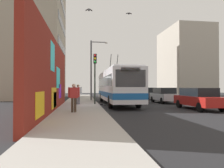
{
  "coord_description": "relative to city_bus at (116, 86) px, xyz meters",
  "views": [
    {
      "loc": [
        -17.56,
        1.44,
        1.64
      ],
      "look_at": [
        2.42,
        -1.43,
        1.95
      ],
      "focal_mm": 33.06,
      "sensor_mm": 36.0,
      "label": 1
    }
  ],
  "objects": [
    {
      "name": "traffic_light",
      "position": [
        -1.38,
        2.15,
        1.33
      ],
      "size": [
        0.49,
        0.28,
        4.44
      ],
      "color": "#2D382D",
      "rests_on": "sidewalk_slab"
    },
    {
      "name": "parked_car_red",
      "position": [
        -5.5,
        -5.2,
        -0.95
      ],
      "size": [
        4.48,
        1.82,
        1.58
      ],
      "color": "#B21E19",
      "rests_on": "ground_plane"
    },
    {
      "name": "pedestrian_midblock",
      "position": [
        -1.42,
        3.61,
        -0.62
      ],
      "size": [
        0.23,
        0.69,
        1.72
      ],
      "color": "#595960",
      "rests_on": "sidewalk_slab"
    },
    {
      "name": "parked_car_silver",
      "position": [
        0.86,
        -5.2,
        -0.96
      ],
      "size": [
        4.15,
        1.82,
        1.58
      ],
      "color": "#B7B7BC",
      "rests_on": "ground_plane"
    },
    {
      "name": "street_lamp",
      "position": [
        4.27,
        2.03,
        2.32
      ],
      "size": [
        0.44,
        1.99,
        6.87
      ],
      "color": "#4C4C51",
      "rests_on": "sidewalk_slab"
    },
    {
      "name": "parked_car_dark_gray",
      "position": [
        7.3,
        -5.2,
        -0.96
      ],
      "size": [
        4.27,
        1.79,
        1.58
      ],
      "color": "#38383D",
      "rests_on": "ground_plane"
    },
    {
      "name": "graffiti_wall",
      "position": [
        -5.71,
        5.15,
        0.59
      ],
      "size": [
        14.59,
        0.32,
        4.77
      ],
      "color": "maroon",
      "rests_on": "ground_plane"
    },
    {
      "name": "pedestrian_near_wall",
      "position": [
        -7.08,
        3.75,
        -0.64
      ],
      "size": [
        0.23,
        0.68,
        1.7
      ],
      "color": "#3F3326",
      "rests_on": "sidewalk_slab"
    },
    {
      "name": "city_bus",
      "position": [
        0.0,
        0.0,
        0.0
      ],
      "size": [
        11.89,
        2.5,
        4.99
      ],
      "color": "silver",
      "rests_on": "ground_plane"
    },
    {
      "name": "building_far_left",
      "position": [
        11.75,
        11.0,
        8.58
      ],
      "size": [
        12.46,
        9.54,
        20.73
      ],
      "color": "#9E937F",
      "rests_on": "ground_plane"
    },
    {
      "name": "building_far_right",
      "position": [
        15.73,
        -15.2,
        4.31
      ],
      "size": [
        9.84,
        6.84,
        12.19
      ],
      "color": "#B2A899",
      "rests_on": "ground_plane"
    },
    {
      "name": "curbside_puddle",
      "position": [
        -0.36,
        1.2,
        -1.79
      ],
      "size": [
        1.16,
        1.16,
        0.0
      ],
      "primitive_type": "cylinder",
      "color": "black",
      "rests_on": "ground_plane"
    },
    {
      "name": "sidewalk_slab",
      "position": [
        -2.0,
        3.4,
        -1.71
      ],
      "size": [
        48.0,
        3.2,
        0.15
      ],
      "primitive_type": "cube",
      "color": "#ADA8A0",
      "rests_on": "ground_plane"
    },
    {
      "name": "ground_plane",
      "position": [
        -2.0,
        1.8,
        -1.79
      ],
      "size": [
        80.0,
        80.0,
        0.0
      ],
      "primitive_type": "plane",
      "color": "#232326"
    }
  ]
}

